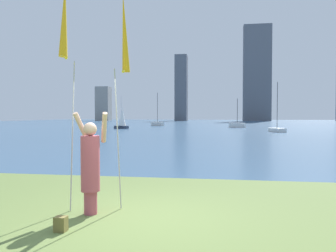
{
  "coord_description": "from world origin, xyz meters",
  "views": [
    {
      "loc": [
        1.55,
        -5.81,
        1.84
      ],
      "look_at": [
        -1.16,
        11.66,
        1.26
      ],
      "focal_mm": 36.72,
      "sensor_mm": 36.0,
      "label": 1
    }
  ],
  "objects_px": {
    "kite_flag_left": "(65,23)",
    "sailboat_7": "(277,130)",
    "bag": "(61,224)",
    "kite_flag_right": "(124,36)",
    "person": "(90,164)",
    "sailboat_4": "(237,125)",
    "sailboat_5": "(122,119)",
    "sailboat_1": "(157,124)"
  },
  "relations": [
    {
      "from": "sailboat_1",
      "to": "kite_flag_left",
      "type": "bearing_deg",
      "value": -81.41
    },
    {
      "from": "kite_flag_left",
      "to": "kite_flag_right",
      "type": "xyz_separation_m",
      "value": [
        0.91,
        0.76,
        -0.1
      ]
    },
    {
      "from": "person",
      "to": "sailboat_1",
      "type": "height_order",
      "value": "sailboat_1"
    },
    {
      "from": "sailboat_4",
      "to": "sailboat_5",
      "type": "bearing_deg",
      "value": -160.49
    },
    {
      "from": "bag",
      "to": "sailboat_4",
      "type": "bearing_deg",
      "value": 83.82
    },
    {
      "from": "kite_flag_left",
      "to": "sailboat_1",
      "type": "xyz_separation_m",
      "value": [
        -7.41,
        49.04,
        -3.14
      ]
    },
    {
      "from": "bag",
      "to": "kite_flag_right",
      "type": "bearing_deg",
      "value": 71.55
    },
    {
      "from": "person",
      "to": "sailboat_7",
      "type": "relative_size",
      "value": 0.36
    },
    {
      "from": "sailboat_1",
      "to": "person",
      "type": "bearing_deg",
      "value": -80.88
    },
    {
      "from": "person",
      "to": "kite_flag_right",
      "type": "height_order",
      "value": "kite_flag_right"
    },
    {
      "from": "bag",
      "to": "sailboat_7",
      "type": "bearing_deg",
      "value": 75.54
    },
    {
      "from": "person",
      "to": "sailboat_1",
      "type": "relative_size",
      "value": 0.35
    },
    {
      "from": "sailboat_5",
      "to": "sailboat_7",
      "type": "distance_m",
      "value": 19.72
    },
    {
      "from": "sailboat_4",
      "to": "sailboat_7",
      "type": "distance_m",
      "value": 12.16
    },
    {
      "from": "sailboat_5",
      "to": "sailboat_7",
      "type": "height_order",
      "value": "sailboat_7"
    },
    {
      "from": "kite_flag_right",
      "to": "sailboat_4",
      "type": "distance_m",
      "value": 42.48
    },
    {
      "from": "bag",
      "to": "person",
      "type": "bearing_deg",
      "value": 83.75
    },
    {
      "from": "sailboat_4",
      "to": "sailboat_5",
      "type": "height_order",
      "value": "sailboat_5"
    },
    {
      "from": "person",
      "to": "kite_flag_left",
      "type": "xyz_separation_m",
      "value": [
        -0.46,
        -0.06,
        2.58
      ]
    },
    {
      "from": "kite_flag_right",
      "to": "sailboat_5",
      "type": "xyz_separation_m",
      "value": [
        -10.92,
        36.81,
        -2.09
      ]
    },
    {
      "from": "kite_flag_left",
      "to": "sailboat_7",
      "type": "height_order",
      "value": "sailboat_7"
    },
    {
      "from": "kite_flag_left",
      "to": "sailboat_7",
      "type": "distance_m",
      "value": 32.63
    },
    {
      "from": "sailboat_1",
      "to": "sailboat_5",
      "type": "distance_m",
      "value": 11.8
    },
    {
      "from": "person",
      "to": "sailboat_4",
      "type": "height_order",
      "value": "sailboat_4"
    },
    {
      "from": "sailboat_4",
      "to": "sailboat_1",
      "type": "bearing_deg",
      "value": 153.89
    },
    {
      "from": "person",
      "to": "bag",
      "type": "bearing_deg",
      "value": -83.33
    },
    {
      "from": "person",
      "to": "sailboat_1",
      "type": "bearing_deg",
      "value": 112.05
    },
    {
      "from": "kite_flag_right",
      "to": "sailboat_4",
      "type": "height_order",
      "value": "kite_flag_right"
    },
    {
      "from": "sailboat_1",
      "to": "sailboat_7",
      "type": "height_order",
      "value": "sailboat_1"
    },
    {
      "from": "person",
      "to": "bag",
      "type": "distance_m",
      "value": 1.28
    },
    {
      "from": "bag",
      "to": "sailboat_5",
      "type": "relative_size",
      "value": 0.06
    },
    {
      "from": "bag",
      "to": "sailboat_5",
      "type": "distance_m",
      "value": 39.89
    },
    {
      "from": "bag",
      "to": "sailboat_7",
      "type": "relative_size",
      "value": 0.04
    },
    {
      "from": "kite_flag_right",
      "to": "sailboat_5",
      "type": "distance_m",
      "value": 38.45
    },
    {
      "from": "kite_flag_left",
      "to": "bag",
      "type": "bearing_deg",
      "value": -69.58
    },
    {
      "from": "kite_flag_left",
      "to": "sailboat_5",
      "type": "distance_m",
      "value": 38.94
    },
    {
      "from": "sailboat_4",
      "to": "sailboat_7",
      "type": "relative_size",
      "value": 0.78
    },
    {
      "from": "sailboat_5",
      "to": "person",
      "type": "bearing_deg",
      "value": -74.42
    },
    {
      "from": "kite_flag_left",
      "to": "sailboat_5",
      "type": "height_order",
      "value": "kite_flag_left"
    },
    {
      "from": "sailboat_4",
      "to": "sailboat_7",
      "type": "bearing_deg",
      "value": -72.96
    },
    {
      "from": "kite_flag_left",
      "to": "bag",
      "type": "relative_size",
      "value": 18.34
    },
    {
      "from": "bag",
      "to": "sailboat_4",
      "type": "xyz_separation_m",
      "value": [
        4.75,
        43.85,
        0.26
      ]
    }
  ]
}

